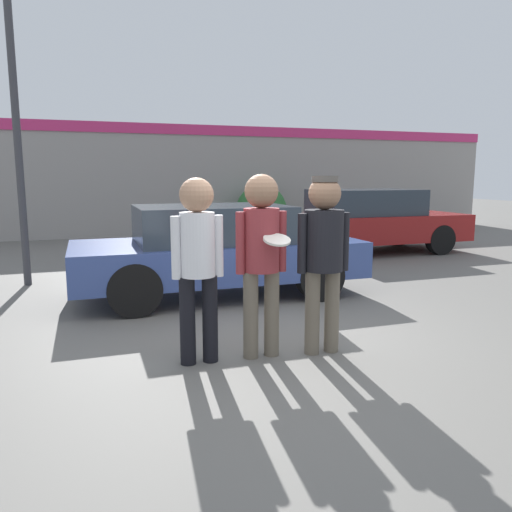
{
  "coord_description": "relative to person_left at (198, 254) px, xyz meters",
  "views": [
    {
      "loc": [
        -1.83,
        -4.69,
        1.79
      ],
      "look_at": [
        -0.23,
        -0.01,
        1.0
      ],
      "focal_mm": 35.0,
      "sensor_mm": 36.0,
      "label": 1
    }
  ],
  "objects": [
    {
      "name": "person_left",
      "position": [
        0.0,
        0.0,
        0.0
      ],
      "size": [
        0.5,
        0.33,
        1.78
      ],
      "color": "black",
      "rests_on": "ground"
    },
    {
      "name": "storefront_building",
      "position": [
        0.85,
        10.74,
        0.63
      ],
      "size": [
        24.0,
        0.22,
        3.33
      ],
      "color": "gray",
      "rests_on": "ground"
    },
    {
      "name": "parked_car_far",
      "position": [
        5.27,
        5.68,
        -0.31
      ],
      "size": [
        4.61,
        1.86,
        1.49
      ],
      "color": "maroon",
      "rests_on": "ground"
    },
    {
      "name": "parked_car_near",
      "position": [
        0.85,
        2.63,
        -0.36
      ],
      "size": [
        4.23,
        1.8,
        1.36
      ],
      "color": "#334784",
      "rests_on": "ground"
    },
    {
      "name": "person_middle_with_frisbee",
      "position": [
        0.62,
        -0.04,
        0.03
      ],
      "size": [
        0.52,
        0.55,
        1.81
      ],
      "color": "#665B4C",
      "rests_on": "ground"
    },
    {
      "name": "ground_plane",
      "position": [
        0.85,
        0.14,
        -1.07
      ],
      "size": [
        56.0,
        56.0,
        0.0
      ],
      "primitive_type": "plane",
      "color": "#66635E"
    },
    {
      "name": "street_lamp",
      "position": [
        -1.79,
        4.37,
        3.0
      ],
      "size": [
        1.1,
        0.35,
        6.81
      ],
      "color": "#38383D",
      "rests_on": "ground"
    },
    {
      "name": "shrub",
      "position": [
        4.09,
        9.78,
        -0.29
      ],
      "size": [
        1.55,
        1.55,
        1.55
      ],
      "color": "#2D6B33",
      "rests_on": "ground"
    },
    {
      "name": "person_right",
      "position": [
        1.25,
        -0.13,
        0.03
      ],
      "size": [
        0.56,
        0.39,
        1.79
      ],
      "color": "#665B4C",
      "rests_on": "ground"
    }
  ]
}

